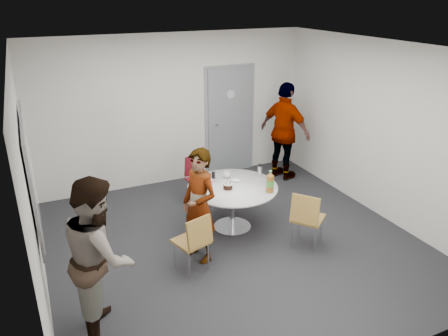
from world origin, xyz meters
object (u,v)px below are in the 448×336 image
whiteboard (31,172)px  chair_near_right (307,216)px  person_left (100,256)px  door (230,121)px  chair_near_left (195,239)px  person_main (200,206)px  person_right (285,132)px  table (235,192)px  chair_far (198,174)px

whiteboard → chair_near_right: (3.30, -0.73, -0.94)m
whiteboard → person_left: bearing=-65.2°
door → chair_near_left: 3.48m
chair_near_right → person_main: (-1.40, 0.40, 0.26)m
person_right → person_left: bearing=103.2°
table → person_main: person_main is taller
person_main → person_right: size_ratio=0.84×
door → person_left: bearing=-132.0°
chair_near_left → person_left: person_left is taller
door → whiteboard: door is taller
door → chair_near_right: (-0.26, -3.01, -0.51)m
table → chair_near_left: size_ratio=1.65×
door → whiteboard: bearing=-147.3°
table → chair_near_left: bearing=-139.6°
table → chair_far: table is taller
chair_near_right → chair_far: (-0.80, 2.01, -0.03)m
door → person_right: (0.78, -0.75, -0.11)m
chair_near_left → person_main: person_main is taller
chair_near_right → chair_far: 2.16m
person_left → person_right: 4.65m
table → person_main: (-0.76, -0.53, 0.17)m
door → table: size_ratio=1.60×
table → chair_far: size_ratio=1.65×
chair_far → whiteboard: bearing=20.2°
table → person_left: size_ratio=0.77×
table → chair_near_left: 1.25m
chair_far → person_left: 3.13m
table → chair_far: (-0.16, 1.09, -0.11)m
door → person_main: door is taller
chair_near_left → person_left: bearing=-174.6°
chair_near_right → person_right: bearing=116.6°
chair_far → person_right: person_right is taller
person_left → chair_near_left: bearing=-63.8°
chair_near_right → person_right: (1.04, 2.27, 0.40)m
person_main → person_right: 3.08m
chair_near_right → person_main: bearing=-144.5°
chair_far → table: bearing=91.6°
table → person_right: 2.17m
chair_near_right → door: bearing=136.4°
chair_near_left → person_main: size_ratio=0.52×
person_main → person_right: (2.44, 1.87, 0.14)m
chair_near_right → person_left: (-2.79, -0.37, 0.35)m
chair_near_left → chair_near_right: chair_near_right is taller
chair_near_right → person_right: person_right is taller
door → person_main: size_ratio=1.37×
whiteboard → chair_near_left: 2.06m
chair_near_left → chair_far: (0.78, 1.89, -0.00)m
door → table: 2.32m
chair_near_left → person_main: 0.44m
whiteboard → table: whiteboard is taller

